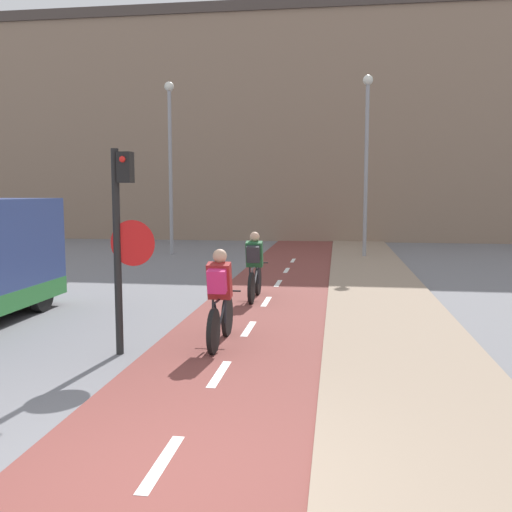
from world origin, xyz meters
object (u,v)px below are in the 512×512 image
(street_lamp_sidewalk, at_px, (367,147))
(cyclist_far, at_px, (255,268))
(traffic_light_pole, at_px, (122,228))
(cyclist_near, at_px, (220,300))
(street_lamp_far, at_px, (170,149))

(street_lamp_sidewalk, xyz_separation_m, cyclist_far, (-2.80, -8.79, -3.29))
(traffic_light_pole, xyz_separation_m, cyclist_far, (1.29, 4.48, -1.16))
(street_lamp_sidewalk, distance_m, cyclist_far, 9.80)
(cyclist_near, bearing_deg, street_lamp_sidewalk, 77.51)
(cyclist_near, relative_size, cyclist_far, 1.01)
(traffic_light_pole, height_order, cyclist_near, traffic_light_pole)
(traffic_light_pole, relative_size, cyclist_far, 1.75)
(cyclist_far, bearing_deg, street_lamp_sidewalk, 72.31)
(traffic_light_pole, height_order, cyclist_far, traffic_light_pole)
(traffic_light_pole, distance_m, cyclist_far, 4.80)
(street_lamp_far, height_order, street_lamp_sidewalk, street_lamp_sidewalk)
(street_lamp_far, bearing_deg, cyclist_far, -62.90)
(traffic_light_pole, distance_m, street_lamp_sidewalk, 14.05)
(traffic_light_pole, height_order, street_lamp_far, street_lamp_far)
(street_lamp_sidewalk, relative_size, cyclist_far, 3.77)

